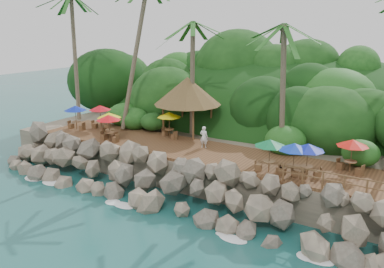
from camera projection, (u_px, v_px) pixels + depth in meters
The scene contains 12 objects.
ground at pixel (140, 210), 24.09m from camera, with size 140.00×140.00×0.00m, color #19514F.
land_base at pixel (249, 134), 36.92m from camera, with size 32.00×25.20×2.10m, color gray.
jungle_hill at pixel (277, 128), 43.34m from camera, with size 44.80×28.00×15.40m, color #143811.
seawall at pixel (159, 182), 25.42m from camera, with size 29.00×4.00×2.30m, color gray, non-canonical shape.
terrace at pixel (192, 150), 28.42m from camera, with size 26.00×5.00×0.20m, color brown.
jungle_foliage at pixel (244, 148), 36.38m from camera, with size 44.00×16.00×12.00m, color #143811, non-canonical shape.
foam_line at pixel (143, 208), 24.33m from camera, with size 25.20×0.80×0.06m.
palms at pixel (238, 5), 27.15m from camera, with size 36.58×6.97×13.07m.
palapa at pixel (188, 91), 31.52m from camera, with size 5.38×5.38×4.60m.
dining_clusters at pixel (183, 126), 27.83m from camera, with size 23.61×5.08×2.04m.
railing at pixel (344, 182), 20.79m from camera, with size 7.20×0.10×1.00m.
waiter at pixel (204, 137), 28.47m from camera, with size 0.58×0.38×1.59m, color white.
Camera 1 is at (14.30, -17.02, 10.83)m, focal length 37.25 mm.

